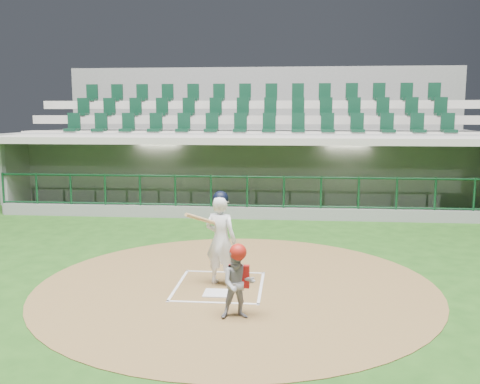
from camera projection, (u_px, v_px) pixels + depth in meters
The scene contains 8 objects.
ground at pixel (222, 282), 9.90m from camera, with size 120.00×120.00×0.00m, color #1B4313.
dirt_circle at pixel (237, 285), 9.68m from camera, with size 7.20×7.20×0.01m, color brown.
home_plate at pixel (216, 293), 9.21m from camera, with size 0.43×0.43×0.02m, color silver.
batter_box_chalk at pixel (219, 286), 9.61m from camera, with size 1.55×1.80×0.01m.
dugout_structure at pixel (256, 179), 17.46m from camera, with size 16.40×3.70×3.00m.
seating_deck at pixel (258, 157), 20.43m from camera, with size 17.00×6.72×5.15m.
batter at pixel (221, 238), 9.59m from camera, with size 0.89×0.93×1.72m.
catcher at pixel (238, 281), 8.05m from camera, with size 0.59×0.50×1.16m.
Camera 1 is at (1.23, -9.48, 3.11)m, focal length 40.00 mm.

